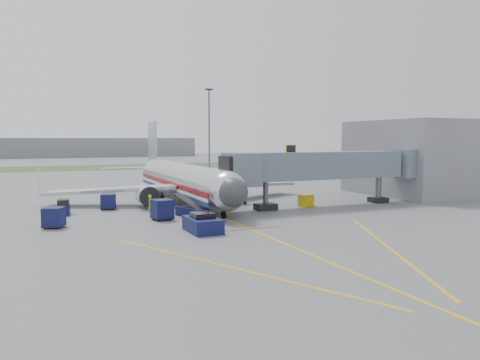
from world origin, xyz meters
name	(u,v)px	position (x,y,z in m)	size (l,w,h in m)	color
ground	(232,221)	(0.00, 0.00, 0.00)	(400.00, 400.00, 0.00)	#565659
grass_strip	(102,167)	(0.00, 90.00, 0.01)	(300.00, 25.00, 0.01)	#2D4C1E
apron_markings	(269,237)	(0.00, -7.40, 0.00)	(21.52, 50.00, 0.01)	gold
airliner	(183,180)	(0.00, 15.25, 2.65)	(32.10, 35.67, 10.25)	silver
jet_bridge	(321,167)	(12.86, 5.00, 4.47)	(25.30, 4.00, 6.90)	slate
terminal	(407,158)	(30.00, 10.00, 5.00)	(10.00, 16.00, 10.00)	slate
light_mast_right	(209,126)	(25.00, 75.00, 10.78)	(2.00, 0.44, 20.40)	#595B60
distant_terminal	(52,148)	(-10.00, 170.00, 4.00)	(120.00, 14.00, 8.00)	slate
pushback_tug	(203,224)	(-4.00, -3.50, 0.66)	(2.36, 3.83, 1.59)	#0D1039
baggage_tug	(64,208)	(-13.87, 10.22, 0.68)	(1.41, 2.33, 1.55)	#0D1039
baggage_cart_a	(162,209)	(-5.58, 3.45, 0.97)	(2.03, 2.03, 1.91)	#0D1039
baggage_cart_b	(108,202)	(-9.26, 12.16, 0.84)	(1.86, 1.86, 1.65)	#0D1039
baggage_cart_c	(54,217)	(-15.00, 3.29, 0.89)	(2.12, 2.12, 1.74)	#0D1039
belt_loader	(192,211)	(-2.52, 4.04, 0.52)	(2.59, 4.44, 2.11)	#0D1039
ground_power_cart	(306,200)	(11.47, 5.77, 0.64)	(1.88, 1.55, 1.29)	gold
ramp_worker	(151,204)	(-5.75, 7.47, 0.95)	(0.69, 0.45, 1.90)	#80D218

